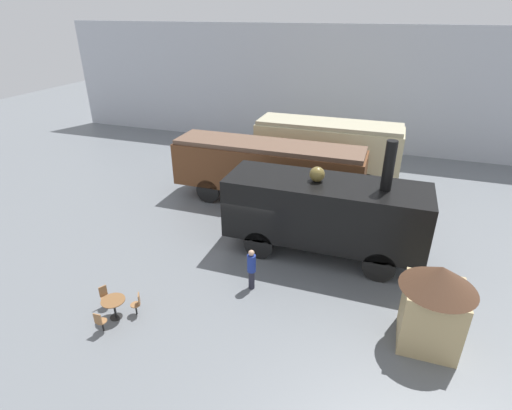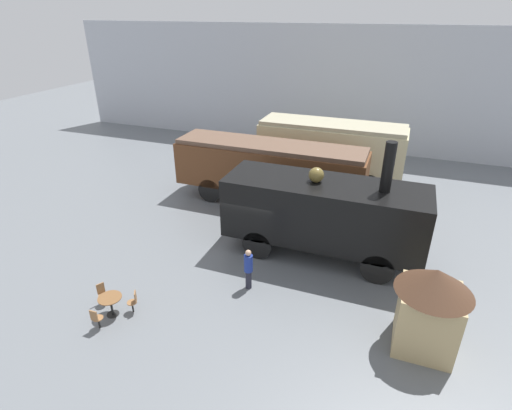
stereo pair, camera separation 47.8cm
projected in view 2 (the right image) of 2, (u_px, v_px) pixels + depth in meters
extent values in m
plane|color=slate|center=(253.00, 245.00, 18.67)|extent=(80.00, 80.00, 0.00)
cube|color=#B2B7C1|center=(328.00, 89.00, 29.98)|extent=(44.00, 0.15, 9.00)
cube|color=beige|center=(331.00, 148.00, 24.50)|extent=(8.73, 2.73, 2.70)
cube|color=tan|center=(333.00, 125.00, 23.85)|extent=(8.56, 2.51, 0.24)
cylinder|color=black|center=(369.00, 185.00, 23.27)|extent=(1.35, 0.12, 1.35)
cylinder|color=black|center=(373.00, 170.00, 25.46)|extent=(1.35, 0.12, 1.35)
cylinder|color=black|center=(283.00, 174.00, 24.92)|extent=(1.35, 0.12, 1.35)
cylinder|color=black|center=(294.00, 160.00, 27.11)|extent=(1.35, 0.12, 1.35)
cube|color=brown|center=(270.00, 168.00, 21.96)|extent=(10.45, 2.59, 2.32)
cube|color=brown|center=(270.00, 146.00, 21.39)|extent=(10.24, 2.39, 0.24)
cylinder|color=black|center=(319.00, 209.00, 20.54)|extent=(1.38, 0.12, 1.38)
cylinder|color=black|center=(329.00, 190.00, 22.61)|extent=(1.38, 0.12, 1.38)
cylinder|color=black|center=(210.00, 191.00, 22.52)|extent=(1.38, 0.12, 1.38)
cylinder|color=black|center=(228.00, 175.00, 24.60)|extent=(1.38, 0.12, 1.38)
cube|color=black|center=(324.00, 211.00, 17.06)|extent=(8.47, 2.81, 2.61)
cylinder|color=black|center=(388.00, 167.00, 15.29)|extent=(0.44, 0.44, 2.02)
sphere|color=brown|center=(316.00, 175.00, 16.48)|extent=(0.64, 0.64, 0.64)
cylinder|color=black|center=(377.00, 270.00, 15.79)|extent=(1.32, 0.12, 1.32)
cylinder|color=black|center=(383.00, 237.00, 18.05)|extent=(1.32, 0.12, 1.32)
cylinder|color=black|center=(257.00, 246.00, 17.40)|extent=(1.32, 0.12, 1.32)
cylinder|color=black|center=(276.00, 218.00, 19.66)|extent=(1.32, 0.12, 1.32)
cylinder|color=black|center=(113.00, 314.00, 14.45)|extent=(0.44, 0.44, 0.02)
cylinder|color=black|center=(111.00, 306.00, 14.29)|extent=(0.08, 0.08, 0.72)
cylinder|color=brown|center=(110.00, 298.00, 14.12)|extent=(0.84, 0.84, 0.03)
cylinder|color=black|center=(133.00, 307.00, 14.49)|extent=(0.06, 0.06, 0.42)
cylinder|color=olive|center=(132.00, 302.00, 14.39)|extent=(0.36, 0.36, 0.03)
cube|color=olive|center=(135.00, 297.00, 14.31)|extent=(0.19, 0.27, 0.42)
cylinder|color=black|center=(104.00, 300.00, 14.85)|extent=(0.06, 0.06, 0.42)
cylinder|color=olive|center=(103.00, 295.00, 14.75)|extent=(0.36, 0.36, 0.03)
cube|color=olive|center=(101.00, 288.00, 14.75)|extent=(0.17, 0.27, 0.42)
cylinder|color=black|center=(99.00, 323.00, 13.76)|extent=(0.06, 0.06, 0.42)
cylinder|color=olive|center=(98.00, 318.00, 13.66)|extent=(0.36, 0.36, 0.03)
cube|color=olive|center=(94.00, 316.00, 13.43)|extent=(0.29, 0.05, 0.42)
cylinder|color=#262633|center=(249.00, 279.00, 15.66)|extent=(0.24, 0.24, 0.81)
cylinder|color=navy|center=(248.00, 263.00, 15.32)|extent=(0.34, 0.34, 0.72)
sphere|color=tan|center=(248.00, 253.00, 15.11)|extent=(0.23, 0.23, 0.23)
cube|color=tan|center=(426.00, 319.00, 12.66)|extent=(1.80, 1.80, 2.20)
cone|color=#472D1E|center=(436.00, 281.00, 11.99)|extent=(2.34, 2.34, 0.80)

